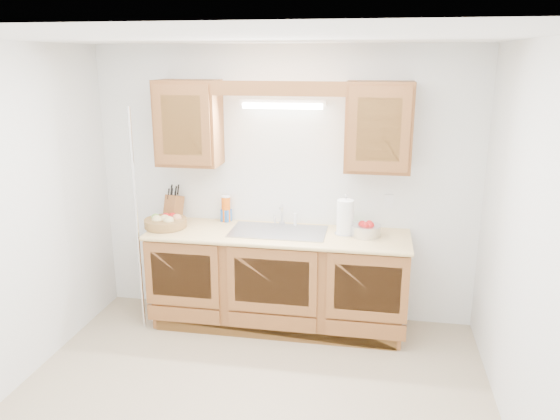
% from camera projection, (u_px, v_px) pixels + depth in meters
% --- Properties ---
extents(room, '(3.52, 3.50, 2.50)m').
position_uv_depth(room, '(245.00, 237.00, 3.58)').
color(room, tan).
rests_on(room, ground).
extents(base_cabinets, '(2.20, 0.60, 0.86)m').
position_uv_depth(base_cabinets, '(278.00, 280.00, 4.93)').
color(base_cabinets, brown).
rests_on(base_cabinets, ground).
extents(countertop, '(2.30, 0.63, 0.04)m').
position_uv_depth(countertop, '(278.00, 235.00, 4.80)').
color(countertop, '#DEC074').
rests_on(countertop, base_cabinets).
extents(upper_cabinet_left, '(0.55, 0.33, 0.75)m').
position_uv_depth(upper_cabinet_left, '(189.00, 123.00, 4.83)').
color(upper_cabinet_left, brown).
rests_on(upper_cabinet_left, room).
extents(upper_cabinet_right, '(0.55, 0.33, 0.75)m').
position_uv_depth(upper_cabinet_right, '(379.00, 127.00, 4.55)').
color(upper_cabinet_right, brown).
rests_on(upper_cabinet_right, room).
extents(valance, '(2.20, 0.05, 0.12)m').
position_uv_depth(valance, '(278.00, 89.00, 4.47)').
color(valance, brown).
rests_on(valance, room).
extents(fluorescent_fixture, '(0.76, 0.08, 0.08)m').
position_uv_depth(fluorescent_fixture, '(283.00, 104.00, 4.72)').
color(fluorescent_fixture, white).
rests_on(fluorescent_fixture, room).
extents(sink, '(0.84, 0.46, 0.36)m').
position_uv_depth(sink, '(278.00, 240.00, 4.84)').
color(sink, '#9E9EA3').
rests_on(sink, countertop).
extents(wire_shelf_pole, '(0.03, 0.03, 2.00)m').
position_uv_depth(wire_shelf_pole, '(137.00, 223.00, 4.74)').
color(wire_shelf_pole, silver).
rests_on(wire_shelf_pole, ground).
extents(outlet_plate, '(0.08, 0.01, 0.12)m').
position_uv_depth(outlet_plate, '(389.00, 201.00, 4.86)').
color(outlet_plate, white).
rests_on(outlet_plate, room).
extents(fruit_basket, '(0.48, 0.48, 0.12)m').
position_uv_depth(fruit_basket, '(166.00, 222.00, 4.93)').
color(fruit_basket, olive).
rests_on(fruit_basket, countertop).
extents(knife_block, '(0.17, 0.23, 0.35)m').
position_uv_depth(knife_block, '(174.00, 208.00, 5.11)').
color(knife_block, brown).
rests_on(knife_block, countertop).
extents(orange_canister, '(0.09, 0.09, 0.25)m').
position_uv_depth(orange_canister, '(226.00, 209.00, 5.10)').
color(orange_canister, orange).
rests_on(orange_canister, countertop).
extents(soap_bottle, '(0.10, 0.10, 0.17)m').
position_uv_depth(soap_bottle, '(226.00, 212.00, 5.11)').
color(soap_bottle, blue).
rests_on(soap_bottle, countertop).
extents(sponge, '(0.13, 0.10, 0.02)m').
position_uv_depth(sponge, '(355.00, 227.00, 4.92)').
color(sponge, '#CC333F').
rests_on(sponge, countertop).
extents(paper_towel, '(0.18, 0.18, 0.36)m').
position_uv_depth(paper_towel, '(345.00, 218.00, 4.71)').
color(paper_towel, silver).
rests_on(paper_towel, countertop).
extents(apple_bowl, '(0.34, 0.34, 0.13)m').
position_uv_depth(apple_bowl, '(366.00, 229.00, 4.69)').
color(apple_bowl, silver).
rests_on(apple_bowl, countertop).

